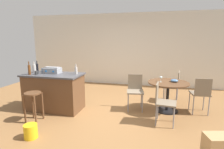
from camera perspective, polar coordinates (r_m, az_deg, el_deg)
ground_plane at (r=4.43m, az=-1.54°, el=-12.07°), size 8.80×8.80×0.00m
back_wall at (r=6.95m, az=4.88°, el=7.82°), size 8.00×0.10×2.70m
kitchen_island at (r=4.74m, az=-17.84°, el=-5.18°), size 1.42×0.75×0.91m
wooden_stool at (r=4.22m, az=-23.69°, el=-7.41°), size 0.34×0.34×0.64m
dining_table at (r=4.58m, az=17.28°, el=-4.42°), size 0.96×0.96×0.73m
folding_chair_near at (r=4.55m, az=7.33°, el=-4.59°), size 0.46×0.46×0.87m
folding_chair_far at (r=3.90m, az=15.70°, el=-7.84°), size 0.44×0.44×0.86m
folding_chair_left at (r=4.70m, az=26.29°, el=-5.11°), size 0.44×0.44×0.88m
folding_chair_right at (r=5.34m, az=19.00°, el=-2.78°), size 0.46×0.46×0.87m
toolbox at (r=4.75m, az=-18.33°, el=1.31°), size 0.40×0.26×0.15m
bottle_0 at (r=4.73m, az=-24.70°, el=1.42°), size 0.06×0.06×0.32m
bottle_1 at (r=4.45m, az=-11.31°, el=1.32°), size 0.07×0.07×0.24m
bottle_2 at (r=4.95m, az=-23.39°, el=1.76°), size 0.08×0.08×0.28m
bottle_3 at (r=5.15m, az=-22.58°, el=2.14°), size 0.06×0.06×0.28m
cup_0 at (r=5.04m, az=-20.92°, el=1.38°), size 0.12×0.09×0.09m
cup_1 at (r=4.69m, az=-22.84°, el=0.55°), size 0.11×0.08×0.09m
wine_glass at (r=4.48m, az=15.21°, el=-0.96°), size 0.07×0.07×0.14m
serving_bowl at (r=4.59m, az=19.12°, el=-1.82°), size 0.18×0.18×0.07m
cardboard_box at (r=3.31m, az=31.46°, el=-18.88°), size 0.55×0.40×0.36m
plastic_bucket at (r=3.67m, az=-24.34°, el=-16.06°), size 0.24×0.24×0.26m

